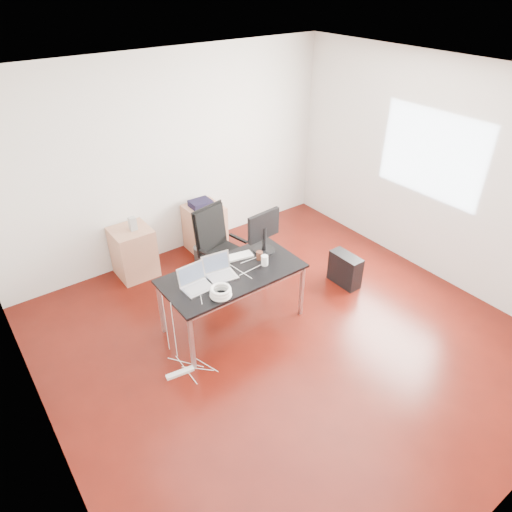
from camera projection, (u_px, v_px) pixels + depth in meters
room_shell at (292, 232)px, 4.51m from camera, size 5.00×5.00×5.00m
desk at (232, 276)px, 5.13m from camera, size 1.60×0.80×0.73m
office_chair at (219, 245)px, 5.83m from camera, size 0.56×0.58×1.08m
filing_cabinet_left at (134, 252)px, 6.17m from camera, size 0.50×0.50×0.70m
filing_cabinet_right at (205, 228)px, 6.72m from camera, size 0.50×0.50×0.70m
pc_tower at (345, 269)px, 6.05m from camera, size 0.20×0.45×0.44m
wastebasket at (203, 255)px, 6.48m from camera, size 0.24×0.24×0.28m
power_strip at (180, 373)px, 4.80m from camera, size 0.31×0.10×0.04m
laptop_left at (196, 282)px, 4.85m from camera, size 0.34×0.26×0.23m
laptop_right at (219, 271)px, 5.03m from camera, size 0.36×0.29×0.23m
monitor at (264, 230)px, 5.34m from camera, size 0.45×0.26×0.51m
keyboard at (234, 257)px, 5.34m from camera, size 0.46×0.23×0.02m
cup_white at (265, 260)px, 5.20m from camera, size 0.09×0.09×0.12m
cup_brown at (259, 255)px, 5.30m from camera, size 0.08×0.08×0.10m
cable_coil at (221, 292)px, 4.71m from camera, size 0.24×0.24×0.11m
power_adapter at (223, 286)px, 4.86m from camera, size 0.09×0.09×0.03m
speaker at (133, 224)px, 5.92m from camera, size 0.09×0.08×0.18m
navy_garment at (201, 203)px, 6.52m from camera, size 0.30×0.24×0.09m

